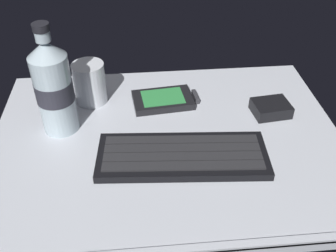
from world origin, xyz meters
The scene contains 6 objects.
ground_plane centered at (0.00, -0.23, -0.99)cm, with size 64.00×48.00×2.80cm.
keyboard centered at (1.96, -5.56, 0.81)cm, with size 29.73×13.10×1.70cm.
handheld_device centered at (0.66, 11.52, 0.73)cm, with size 13.31×8.77×1.50cm.
juice_cup centered at (-14.51, 13.71, 3.91)cm, with size 6.40×6.40×8.50cm.
water_bottle centered at (-19.66, 5.28, 9.01)cm, with size 6.73×6.73×20.80cm.
charger_block centered at (20.92, 5.96, 1.20)cm, with size 7.00×5.60×2.40cm, color black.
Camera 1 is at (-5.03, -53.70, 45.98)cm, focal length 41.45 mm.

